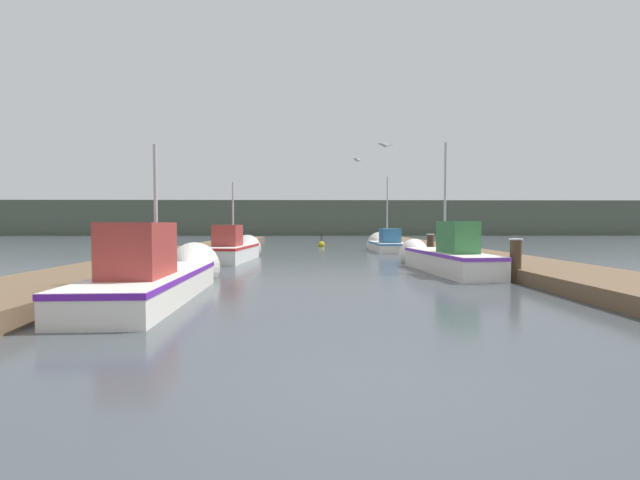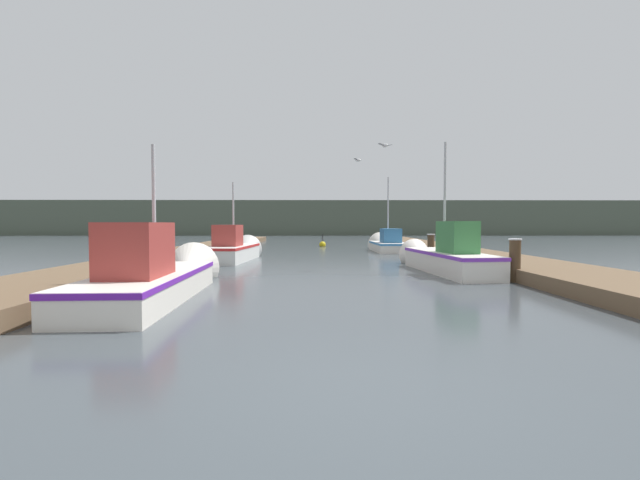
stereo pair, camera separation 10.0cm
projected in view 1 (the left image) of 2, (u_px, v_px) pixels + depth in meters
name	position (u px, v px, depth m)	size (l,w,h in m)	color
ground_plane	(373.00, 396.00, 3.97)	(200.00, 200.00, 0.00)	#3D4449
dock_left	(186.00, 254.00, 19.82)	(2.88, 40.00, 0.36)	brown
dock_right	(460.00, 254.00, 20.07)	(2.88, 40.00, 0.36)	brown
distant_shore_ridge	(315.00, 218.00, 63.85)	(120.00, 16.00, 4.64)	#4C5647
fishing_boat_0	(162.00, 275.00, 9.62)	(1.80, 6.50, 3.75)	silver
fishing_boat_1	(443.00, 256.00, 14.30)	(1.81, 6.15, 4.55)	silver
fishing_boat_2	(234.00, 249.00, 18.61)	(1.85, 5.31, 3.73)	silver
fishing_boat_3	(386.00, 244.00, 24.75)	(1.72, 4.94, 4.73)	silver
mooring_piling_0	(430.00, 246.00, 19.67)	(0.36, 0.36, 1.11)	#473523
mooring_piling_1	(515.00, 260.00, 11.63)	(0.34, 0.34, 1.19)	#473523
channel_buoy	(321.00, 245.00, 29.52)	(0.46, 0.46, 0.96)	gold
seagull_lead	(385.00, 146.00, 15.04)	(0.54, 0.37, 0.12)	white
seagull_1	(358.00, 160.00, 19.20)	(0.43, 0.50, 0.12)	white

